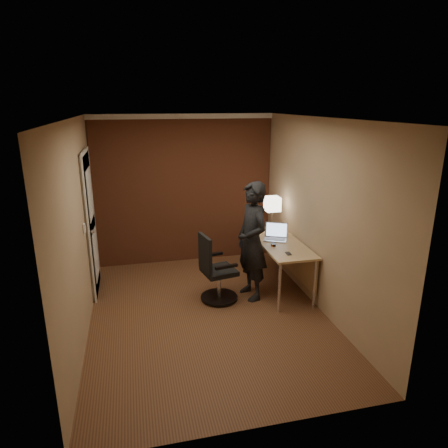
{
  "coord_description": "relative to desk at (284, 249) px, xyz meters",
  "views": [
    {
      "loc": [
        -0.86,
        -4.62,
        2.67
      ],
      "look_at": [
        0.35,
        0.55,
        1.05
      ],
      "focal_mm": 32.0,
      "sensor_mm": 36.0,
      "label": 1
    }
  ],
  "objects": [
    {
      "name": "room",
      "position": [
        -1.53,
        1.01,
        0.77
      ],
      "size": [
        4.0,
        4.0,
        4.0
      ],
      "color": "brown",
      "rests_on": "ground"
    },
    {
      "name": "desk",
      "position": [
        0.0,
        0.0,
        0.0
      ],
      "size": [
        0.6,
        1.5,
        0.73
      ],
      "color": "tan",
      "rests_on": "ground"
    },
    {
      "name": "desk_lamp",
      "position": [
        0.0,
        0.56,
        0.55
      ],
      "size": [
        0.22,
        0.22,
        0.54
      ],
      "color": "silver",
      "rests_on": "desk"
    },
    {
      "name": "laptop",
      "position": [
        -0.09,
        0.13,
        0.19
      ],
      "size": [
        0.41,
        0.38,
        0.23
      ],
      "color": "silver",
      "rests_on": "desk"
    },
    {
      "name": "mouse",
      "position": [
        -0.22,
        -0.14,
        0.14
      ],
      "size": [
        0.08,
        0.11,
        0.03
      ],
      "primitive_type": "cube",
      "rotation": [
        0.0,
        0.0,
        -0.24
      ],
      "color": "black",
      "rests_on": "desk"
    },
    {
      "name": "phone",
      "position": [
        -0.14,
        -0.49,
        0.13
      ],
      "size": [
        0.06,
        0.12,
        0.01
      ],
      "primitive_type": "cube",
      "rotation": [
        0.0,
        0.0,
        -0.04
      ],
      "color": "black",
      "rests_on": "desk"
    },
    {
      "name": "office_chair",
      "position": [
        -1.08,
        -0.19,
        -0.18
      ],
      "size": [
        0.52,
        0.58,
        0.95
      ],
      "color": "black",
      "rests_on": "ground"
    },
    {
      "name": "person",
      "position": [
        -0.55,
        -0.18,
        0.23
      ],
      "size": [
        0.51,
        0.67,
        1.67
      ],
      "primitive_type": "imported",
      "rotation": [
        0.0,
        0.0,
        -1.37
      ],
      "color": "black",
      "rests_on": "ground"
    }
  ]
}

